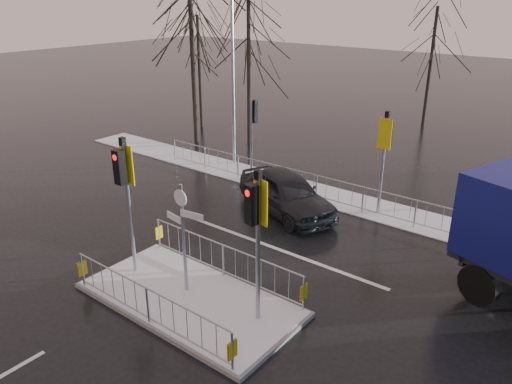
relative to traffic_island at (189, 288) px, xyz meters
The scene contains 11 objects.
ground 0.39m from the traffic_island, 42.90° to the right, with size 120.00×120.00×0.00m, color black.
snow_verge 8.60m from the traffic_island, 89.92° to the left, with size 30.00×2.00×0.04m, color white.
lane_markings 0.52m from the traffic_island, 88.07° to the right, with size 8.00×11.38×0.01m.
traffic_island is the anchor object (origin of this frame).
far_kerb_fixtures 8.11m from the traffic_island, 87.84° to the left, with size 18.00×0.65×3.83m.
car_far_lane 6.46m from the traffic_island, 101.34° to the left, with size 1.85×4.60×1.57m, color black.
tree_near_a 16.23m from the traffic_island, 133.66° to the left, with size 4.75×4.75×8.97m.
tree_near_b 15.57m from the traffic_island, 122.60° to the left, with size 4.00×4.00×7.55m.
tree_near_c 18.84m from the traffic_island, 132.79° to the left, with size 3.50×3.50×6.61m.
tree_far_a 22.52m from the traffic_island, 95.17° to the left, with size 3.75×3.75×7.08m.
street_lamp_left 12.17m from the traffic_island, 124.07° to the left, with size 1.25×0.18×8.20m.
Camera 1 is at (8.33, -7.76, 7.72)m, focal length 35.00 mm.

